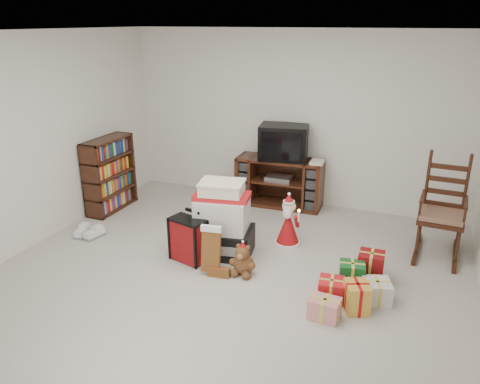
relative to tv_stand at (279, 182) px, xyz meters
The scene contains 13 objects.
room 2.42m from the tv_stand, 86.88° to the right, with size 5.01×5.01×2.51m.
tv_stand is the anchor object (origin of this frame).
bookshelf 2.45m from the tv_stand, 154.37° to the right, with size 0.29×0.86×1.05m.
rocking_chair 2.32m from the tv_stand, 18.75° to the right, with size 0.54×0.84×1.24m.
gift_pile 1.73m from the tv_stand, 94.82° to the right, with size 0.77×0.62×0.87m.
red_suitcase 2.08m from the tv_stand, 101.82° to the right, with size 0.44×0.30×0.61m.
stocking 2.20m from the tv_stand, 91.68° to the right, with size 0.26×0.11×0.56m, color #0C6C13, non-canonical shape.
teddy_bear 2.10m from the tv_stand, 82.89° to the right, with size 0.23×0.21×0.35m.
santa_figurine 1.32m from the tv_stand, 67.66° to the right, with size 0.32×0.31×0.66m.
mrs_claus_figurine 1.30m from the tv_stand, 123.93° to the right, with size 0.32×0.30×0.65m.
sneaker_pair 2.75m from the tv_stand, 134.33° to the right, with size 0.35×0.30×0.10m.
gift_cluster 2.58m from the tv_stand, 56.06° to the right, with size 0.73×1.02×0.25m.
crt_television 0.60m from the tv_stand, 17.27° to the left, with size 0.74×0.59×0.49m.
Camera 1 is at (1.79, -3.98, 2.60)m, focal length 35.00 mm.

